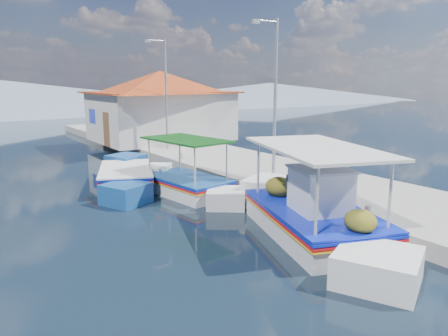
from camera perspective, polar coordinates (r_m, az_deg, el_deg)
ground at (r=12.74m, az=-3.43°, el=-8.09°), size 160.00×160.00×0.00m
quay at (r=20.67m, az=2.04°, el=0.29°), size 5.00×44.00×0.50m
bollards at (r=18.82m, az=-1.75°, el=0.42°), size 0.20×17.20×0.30m
main_caique at (r=12.33m, az=11.46°, el=-6.33°), size 4.30×8.05×2.81m
caique_green_canopy at (r=16.51m, az=-5.03°, el=-2.25°), size 2.43×6.31×2.38m
caique_blue_hull at (r=17.93m, az=-13.06°, el=-1.49°), size 3.65×6.36×1.22m
harbor_building at (r=28.20m, az=-8.43°, el=8.35°), size 10.49×10.49×4.40m
lamp_post_near at (r=16.28m, az=6.59°, el=9.97°), size 1.21×0.14×6.00m
lamp_post_far at (r=23.83m, az=-7.92°, el=10.40°), size 1.21×0.14×6.00m
mountain_ridge at (r=67.56m, az=-23.76°, el=8.66°), size 171.40×96.00×5.50m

